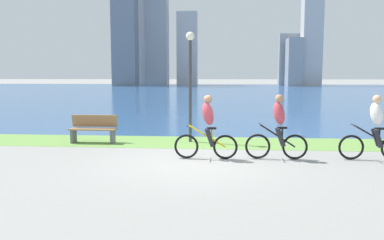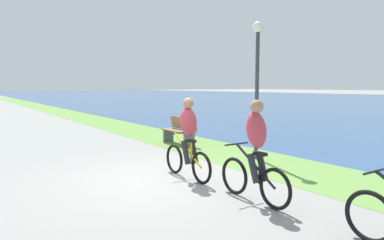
% 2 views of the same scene
% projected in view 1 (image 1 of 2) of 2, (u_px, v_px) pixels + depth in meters
% --- Properties ---
extents(ground_plane, '(300.00, 300.00, 0.00)m').
position_uv_depth(ground_plane, '(194.00, 163.00, 9.97)').
color(ground_plane, gray).
extents(grass_strip_bayside, '(120.00, 2.29, 0.01)m').
position_uv_depth(grass_strip_bayside, '(201.00, 142.00, 12.99)').
color(grass_strip_bayside, '#6B9947').
rests_on(grass_strip_bayside, ground).
extents(bay_water_surface, '(300.00, 70.46, 0.00)m').
position_uv_depth(bay_water_surface, '(219.00, 92.00, 49.00)').
color(bay_water_surface, '#2D568C').
rests_on(bay_water_surface, ground).
extents(cyclist_lead, '(1.67, 0.52, 1.68)m').
position_uv_depth(cyclist_lead, '(207.00, 127.00, 10.40)').
color(cyclist_lead, black).
rests_on(cyclist_lead, ground).
extents(cyclist_trailing, '(1.62, 0.52, 1.70)m').
position_uv_depth(cyclist_trailing, '(278.00, 127.00, 10.37)').
color(cyclist_trailing, black).
rests_on(cyclist_trailing, ground).
extents(cyclist_distant_rear, '(1.72, 0.52, 1.69)m').
position_uv_depth(cyclist_distant_rear, '(375.00, 128.00, 10.25)').
color(cyclist_distant_rear, black).
rests_on(cyclist_distant_rear, ground).
extents(bench_near_path, '(1.50, 0.47, 0.90)m').
position_uv_depth(bench_near_path, '(93.00, 129.00, 12.90)').
color(bench_near_path, olive).
rests_on(bench_near_path, ground).
extents(lamppost_tall, '(0.28, 0.28, 3.56)m').
position_uv_depth(lamppost_tall, '(190.00, 70.00, 12.85)').
color(lamppost_tall, '#38383D').
rests_on(lamppost_tall, ground).
extents(city_skyline_far_shore, '(37.41, 10.36, 27.66)m').
position_uv_depth(city_skyline_far_shore, '(181.00, 27.00, 74.95)').
color(city_skyline_far_shore, slate).
rests_on(city_skyline_far_shore, ground).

